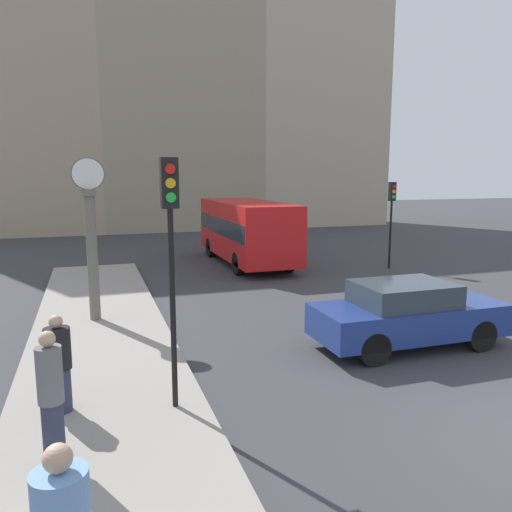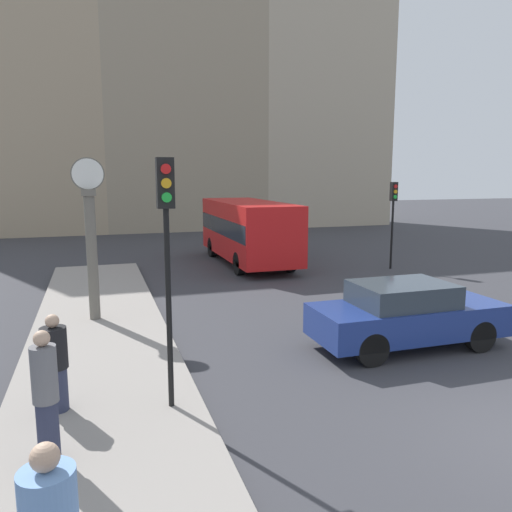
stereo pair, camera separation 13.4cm
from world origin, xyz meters
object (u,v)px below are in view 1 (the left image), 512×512
traffic_light_near (171,233)px  pedestrian_black_jacket (59,365)px  street_clock (91,239)px  traffic_light_far (392,207)px  sedan_car (408,314)px  bus_distant (246,228)px  pedestrian_grey_jacket (51,396)px

traffic_light_near → pedestrian_black_jacket: 2.72m
street_clock → pedestrian_black_jacket: size_ratio=2.62×
street_clock → traffic_light_near: bearing=-78.3°
pedestrian_black_jacket → traffic_light_far: bearing=37.9°
street_clock → pedestrian_black_jacket: (-0.59, -5.14, -1.32)m
sedan_car → street_clock: street_clock is taller
bus_distant → street_clock: 9.78m
pedestrian_black_jacket → pedestrian_grey_jacket: (-0.01, -1.44, 0.11)m
pedestrian_grey_jacket → sedan_car: bearing=19.9°
traffic_light_far → pedestrian_black_jacket: 15.61m
street_clock → pedestrian_grey_jacket: bearing=-95.2°
bus_distant → traffic_light_near: (-5.25, -12.90, 1.43)m
sedan_car → traffic_light_far: size_ratio=1.22×
pedestrian_grey_jacket → traffic_light_far: bearing=41.8°
pedestrian_grey_jacket → street_clock: bearing=84.8°
bus_distant → traffic_light_far: (5.26, -2.96, 1.01)m
pedestrian_black_jacket → pedestrian_grey_jacket: size_ratio=0.90×
traffic_light_near → street_clock: (-1.15, 5.54, -0.73)m
sedan_car → bus_distant: (-0.24, 11.31, 0.78)m
traffic_light_near → bus_distant: bearing=67.9°
traffic_light_far → street_clock: bearing=-159.3°
street_clock → sedan_car: bearing=-30.8°
traffic_light_far → pedestrian_grey_jacket: bearing=-138.2°
traffic_light_near → street_clock: bearing=101.7°
bus_distant → pedestrian_grey_jacket: (-7.00, -13.93, -0.50)m
traffic_light_far → pedestrian_grey_jacket: size_ratio=2.02×
bus_distant → traffic_light_far: 6.12m
traffic_light_near → pedestrian_grey_jacket: size_ratio=2.25×
pedestrian_black_jacket → pedestrian_grey_jacket: bearing=-90.4°
street_clock → traffic_light_far: bearing=20.7°
street_clock → pedestrian_black_jacket: street_clock is taller
sedan_car → traffic_light_near: bearing=-163.9°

